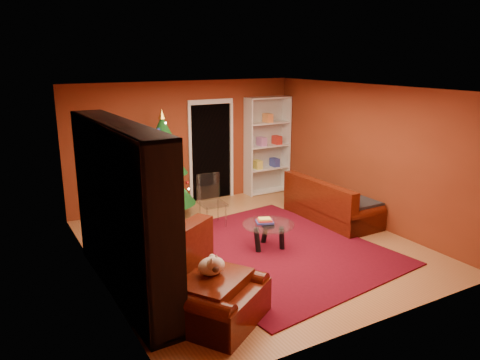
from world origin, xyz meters
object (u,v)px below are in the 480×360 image
media_unit (122,210)px  dog (211,266)px  rug (272,250)px  christmas_tree (164,165)px  gift_box_teal (125,229)px  coffee_table (268,236)px  gift_box_red (132,208)px  acrylic_chair (213,204)px  gift_box_green (169,207)px  sofa (332,199)px  white_bookshelf (267,146)px  armchair (213,286)px

media_unit → dog: size_ratio=7.50×
rug → christmas_tree: size_ratio=1.70×
gift_box_teal → coffee_table: size_ratio=0.33×
christmas_tree → gift_box_red: christmas_tree is taller
gift_box_teal → rug: bearing=-43.5°
rug → acrylic_chair: acrylic_chair is taller
gift_box_green → sofa: bearing=-35.9°
gift_box_green → white_bookshelf: bearing=7.2°
dog → coffee_table: (1.73, 1.42, -0.45)m
acrylic_chair → gift_box_teal: bearing=173.1°
white_bookshelf → dog: 5.51m
gift_box_teal → gift_box_red: gift_box_teal is taller
gift_box_teal → white_bookshelf: bearing=16.9°
christmas_tree → gift_box_green: (0.10, 0.09, -0.89)m
armchair → acrylic_chair: bearing=31.0°
gift_box_red → sofa: sofa is taller
media_unit → gift_box_red: bearing=70.0°
gift_box_teal → sofa: bearing=-16.4°
sofa → coffee_table: size_ratio=2.28×
media_unit → gift_box_teal: (0.54, 1.93, -1.01)m
media_unit → dog: 1.46m
rug → christmas_tree: 2.85m
media_unit → white_bookshelf: size_ratio=1.33×
gift_box_green → white_bookshelf: 2.75m
gift_box_green → coffee_table: coffee_table is taller
gift_box_green → christmas_tree: bearing=-136.3°
gift_box_green → gift_box_red: 0.74m
rug → white_bookshelf: 3.59m
gift_box_teal → coffee_table: bearing=-41.7°
armchair → dog: (0.01, 0.07, 0.22)m
gift_box_teal → armchair: 3.20m
rug → sofa: bearing=20.7°
gift_box_teal → dog: size_ratio=0.71×
dog → gift_box_red: bearing=53.1°
christmas_tree → gift_box_red: size_ratio=9.15×
media_unit → white_bookshelf: bearing=34.1°
gift_box_green → armchair: (-0.96, -3.97, 0.31)m
white_bookshelf → sofa: 2.33m
white_bookshelf → coffee_table: bearing=-122.9°
gift_box_red → gift_box_teal: bearing=-112.5°
acrylic_chair → christmas_tree: bearing=122.7°
gift_box_red → gift_box_green: bearing=-27.9°
gift_box_teal → armchair: (0.16, -3.18, 0.31)m
christmas_tree → sofa: bearing=-33.5°
white_bookshelf → coffee_table: size_ratio=2.64×
gift_box_red → white_bookshelf: 3.36m
gift_box_teal → gift_box_green: gift_box_green is taller
christmas_tree → media_unit: bearing=-120.8°
rug → gift_box_teal: 2.63m
rug → gift_box_red: size_ratio=15.56×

